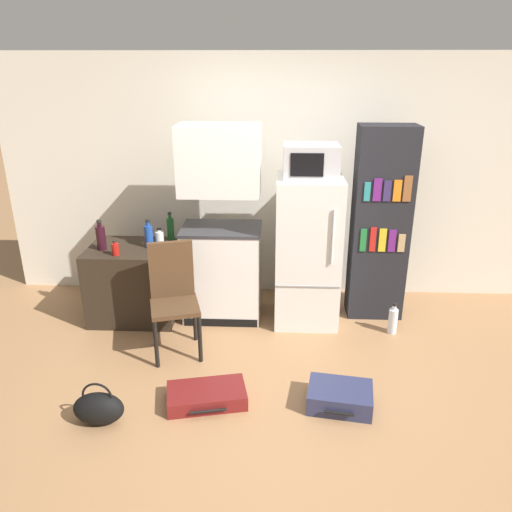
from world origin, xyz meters
The scene contains 17 objects.
ground_plane centered at (0.00, 0.00, 0.00)m, with size 24.00×24.00×0.00m, color #A3754C.
wall_back centered at (0.20, 2.00, 1.25)m, with size 6.40×0.10×2.50m.
side_table centered at (-1.52, 1.28, 0.37)m, with size 0.82×0.65×0.74m.
kitchen_hutch centered at (-0.65, 1.34, 0.87)m, with size 0.76×0.53×1.88m.
refrigerator centered at (0.17, 1.30, 0.71)m, with size 0.60×0.63×1.43m.
microwave centered at (0.17, 1.29, 1.58)m, with size 0.49×0.38×0.29m.
bookshelf centered at (0.87, 1.44, 0.94)m, with size 0.53×0.33×1.88m.
bottle_wine_dark centered at (-1.77, 1.20, 0.86)m, with size 0.09×0.09×0.29m.
bottle_ketchup_red centered at (-1.60, 1.07, 0.79)m, with size 0.07×0.07×0.14m.
bottle_blue_soda centered at (-1.34, 1.29, 0.85)m, with size 0.08×0.08×0.27m.
bottle_green_tall centered at (-1.18, 1.51, 0.85)m, with size 0.07×0.07×0.28m.
bottle_milk_white centered at (-1.25, 1.34, 0.81)m, with size 0.08×0.08×0.17m.
chair centered at (-1.00, 0.69, 0.57)m, with size 0.49×0.50×0.98m.
suitcase_large_flat centered at (-0.63, -0.07, 0.06)m, with size 0.64×0.44×0.12m.
suitcase_small_flat centered at (0.37, -0.07, 0.08)m, with size 0.52×0.42×0.15m.
handbag centered at (-1.35, -0.33, 0.12)m, with size 0.36×0.20×0.33m.
water_bottle_front centered at (0.98, 1.04, 0.13)m, with size 0.09×0.09×0.31m.
Camera 1 is at (-0.11, -3.15, 2.40)m, focal length 35.00 mm.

